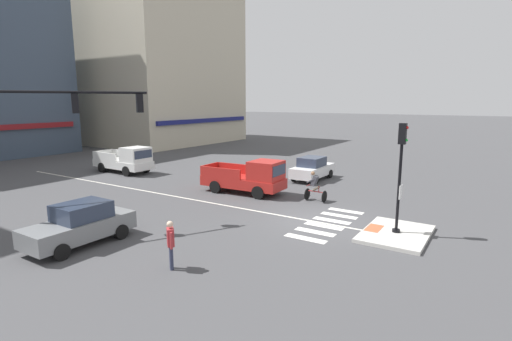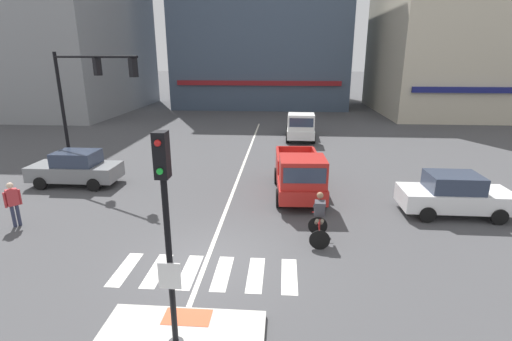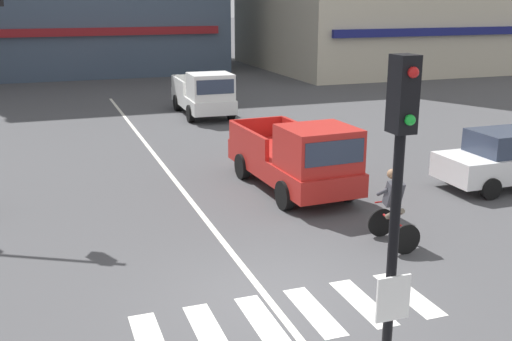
{
  "view_description": "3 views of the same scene",
  "coord_description": "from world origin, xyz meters",
  "px_view_note": "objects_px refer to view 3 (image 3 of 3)",
  "views": [
    {
      "loc": [
        -16.11,
        -7.04,
        5.55
      ],
      "look_at": [
        0.87,
        3.86,
        1.89
      ],
      "focal_mm": 27.11,
      "sensor_mm": 36.0,
      "label": 1
    },
    {
      "loc": [
        2.12,
        -9.84,
        5.9
      ],
      "look_at": [
        1.14,
        3.36,
        1.86
      ],
      "focal_mm": 26.24,
      "sensor_mm": 36.0,
      "label": 2
    },
    {
      "loc": [
        -3.66,
        -9.21,
        5.25
      ],
      "look_at": [
        1.17,
        4.31,
        1.15
      ],
      "focal_mm": 42.77,
      "sensor_mm": 36.0,
      "label": 3
    }
  ],
  "objects_px": {
    "car_white_cross_right": "(508,159)",
    "pickup_truck_red_eastbound_mid": "(298,159)",
    "cyclist": "(393,206)",
    "signal_pole": "(395,216)",
    "pickup_truck_white_eastbound_distant": "(205,95)"
  },
  "relations": [
    {
      "from": "pickup_truck_white_eastbound_distant",
      "to": "cyclist",
      "type": "distance_m",
      "value": 15.84
    },
    {
      "from": "car_white_cross_right",
      "to": "pickup_truck_red_eastbound_mid",
      "type": "relative_size",
      "value": 0.79
    },
    {
      "from": "signal_pole",
      "to": "pickup_truck_white_eastbound_distant",
      "type": "distance_m",
      "value": 21.4
    },
    {
      "from": "signal_pole",
      "to": "pickup_truck_red_eastbound_mid",
      "type": "xyz_separation_m",
      "value": [
        2.86,
        9.25,
        -1.9
      ]
    },
    {
      "from": "car_white_cross_right",
      "to": "pickup_truck_white_eastbound_distant",
      "type": "distance_m",
      "value": 14.28
    },
    {
      "from": "signal_pole",
      "to": "pickup_truck_white_eastbound_distant",
      "type": "xyz_separation_m",
      "value": [
        3.36,
        21.05,
        -1.9
      ]
    },
    {
      "from": "car_white_cross_right",
      "to": "cyclist",
      "type": "distance_m",
      "value": 5.98
    },
    {
      "from": "signal_pole",
      "to": "pickup_truck_white_eastbound_distant",
      "type": "relative_size",
      "value": 0.88
    },
    {
      "from": "pickup_truck_white_eastbound_distant",
      "to": "pickup_truck_red_eastbound_mid",
      "type": "bearing_deg",
      "value": -92.46
    },
    {
      "from": "cyclist",
      "to": "pickup_truck_red_eastbound_mid",
      "type": "bearing_deg",
      "value": 97.01
    },
    {
      "from": "pickup_truck_red_eastbound_mid",
      "to": "signal_pole",
      "type": "bearing_deg",
      "value": -107.17
    },
    {
      "from": "car_white_cross_right",
      "to": "cyclist",
      "type": "xyz_separation_m",
      "value": [
        -5.38,
        -2.61,
        0.06
      ]
    },
    {
      "from": "car_white_cross_right",
      "to": "pickup_truck_red_eastbound_mid",
      "type": "distance_m",
      "value": 6.05
    },
    {
      "from": "pickup_truck_red_eastbound_mid",
      "to": "cyclist",
      "type": "bearing_deg",
      "value": -82.99
    },
    {
      "from": "signal_pole",
      "to": "car_white_cross_right",
      "type": "distance_m",
      "value": 11.9
    }
  ]
}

